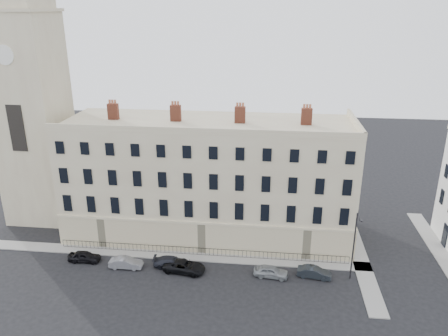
{
  "coord_description": "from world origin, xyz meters",
  "views": [
    {
      "loc": [
        1.9,
        -39.98,
        28.32
      ],
      "look_at": [
        -3.74,
        10.0,
        9.74
      ],
      "focal_mm": 35.0,
      "sensor_mm": 36.0,
      "label": 1
    }
  ],
  "objects_px": {
    "car_d": "(184,266)",
    "streetlamp": "(354,244)",
    "car_a": "(84,256)",
    "car_c": "(171,262)",
    "car_e": "(271,271)",
    "car_b": "(126,263)",
    "car_f": "(314,272)"
  },
  "relations": [
    {
      "from": "car_c",
      "to": "car_f",
      "type": "height_order",
      "value": "car_f"
    },
    {
      "from": "car_a",
      "to": "car_d",
      "type": "height_order",
      "value": "car_d"
    },
    {
      "from": "car_d",
      "to": "car_f",
      "type": "bearing_deg",
      "value": -80.84
    },
    {
      "from": "car_b",
      "to": "streetlamp",
      "type": "relative_size",
      "value": 0.48
    },
    {
      "from": "car_d",
      "to": "car_e",
      "type": "xyz_separation_m",
      "value": [
        9.81,
        0.1,
        0.0
      ]
    },
    {
      "from": "car_e",
      "to": "car_d",
      "type": "bearing_deg",
      "value": 96.97
    },
    {
      "from": "car_e",
      "to": "car_f",
      "type": "xyz_separation_m",
      "value": [
        4.78,
        0.42,
        -0.04
      ]
    },
    {
      "from": "streetlamp",
      "to": "car_a",
      "type": "bearing_deg",
      "value": -173.27
    },
    {
      "from": "car_d",
      "to": "car_b",
      "type": "bearing_deg",
      "value": 96.92
    },
    {
      "from": "car_c",
      "to": "car_e",
      "type": "bearing_deg",
      "value": -96.91
    },
    {
      "from": "car_e",
      "to": "car_f",
      "type": "distance_m",
      "value": 4.8
    },
    {
      "from": "car_f",
      "to": "streetlamp",
      "type": "relative_size",
      "value": 0.47
    },
    {
      "from": "car_c",
      "to": "car_e",
      "type": "distance_m",
      "value": 11.51
    },
    {
      "from": "car_a",
      "to": "car_d",
      "type": "xyz_separation_m",
      "value": [
        12.16,
        -0.78,
        0.02
      ]
    },
    {
      "from": "car_a",
      "to": "streetlamp",
      "type": "bearing_deg",
      "value": -91.88
    },
    {
      "from": "car_b",
      "to": "car_d",
      "type": "height_order",
      "value": "car_d"
    },
    {
      "from": "car_c",
      "to": "car_e",
      "type": "xyz_separation_m",
      "value": [
        11.49,
        -0.72,
        0.05
      ]
    },
    {
      "from": "car_a",
      "to": "car_e",
      "type": "height_order",
      "value": "car_e"
    },
    {
      "from": "car_b",
      "to": "car_f",
      "type": "xyz_separation_m",
      "value": [
        21.45,
        0.48,
        -0.01
      ]
    },
    {
      "from": "car_d",
      "to": "streetlamp",
      "type": "relative_size",
      "value": 0.59
    },
    {
      "from": "car_a",
      "to": "car_c",
      "type": "xyz_separation_m",
      "value": [
        10.49,
        0.04,
        -0.03
      ]
    },
    {
      "from": "car_c",
      "to": "car_d",
      "type": "height_order",
      "value": "car_d"
    },
    {
      "from": "car_a",
      "to": "car_c",
      "type": "relative_size",
      "value": 0.9
    },
    {
      "from": "car_a",
      "to": "car_f",
      "type": "bearing_deg",
      "value": -92.18
    },
    {
      "from": "car_c",
      "to": "car_f",
      "type": "relative_size",
      "value": 1.11
    },
    {
      "from": "car_a",
      "to": "car_c",
      "type": "height_order",
      "value": "car_a"
    },
    {
      "from": "car_a",
      "to": "car_e",
      "type": "bearing_deg",
      "value": -93.39
    },
    {
      "from": "car_a",
      "to": "streetlamp",
      "type": "xyz_separation_m",
      "value": [
        30.73,
        -0.14,
        3.82
      ]
    },
    {
      "from": "car_d",
      "to": "car_f",
      "type": "height_order",
      "value": "car_d"
    },
    {
      "from": "car_c",
      "to": "car_d",
      "type": "relative_size",
      "value": 0.88
    },
    {
      "from": "car_d",
      "to": "car_e",
      "type": "height_order",
      "value": "same"
    },
    {
      "from": "car_a",
      "to": "car_b",
      "type": "relative_size",
      "value": 0.99
    }
  ]
}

